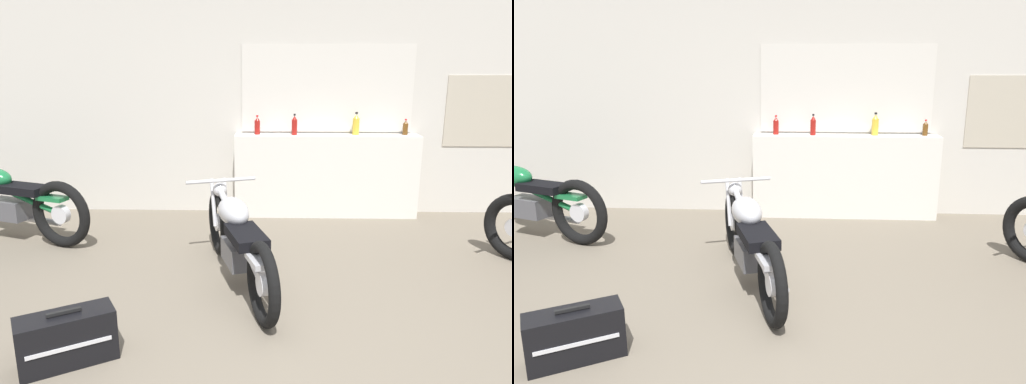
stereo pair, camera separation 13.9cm
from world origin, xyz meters
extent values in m
cube|color=beige|center=(0.00, 3.47, 1.40)|extent=(10.00, 0.06, 2.80)
cube|color=silver|center=(0.53, 3.43, 1.48)|extent=(1.92, 0.01, 0.94)
cube|color=beige|center=(0.53, 3.43, 1.48)|extent=(1.98, 0.01, 1.00)
cube|color=#B2A893|center=(2.55, 3.43, 1.23)|extent=(1.28, 0.01, 0.82)
cube|color=silver|center=(0.53, 3.29, 0.48)|extent=(2.13, 0.28, 0.97)
cylinder|color=maroon|center=(-0.28, 3.32, 1.05)|extent=(0.06, 0.06, 0.16)
cone|color=maroon|center=(-0.28, 3.32, 1.15)|extent=(0.05, 0.05, 0.04)
cylinder|color=red|center=(-0.28, 3.32, 1.18)|extent=(0.03, 0.03, 0.02)
cylinder|color=maroon|center=(0.15, 3.28, 1.05)|extent=(0.06, 0.06, 0.17)
cone|color=maroon|center=(0.15, 3.28, 1.16)|extent=(0.05, 0.05, 0.05)
cylinder|color=black|center=(0.15, 3.28, 1.20)|extent=(0.03, 0.03, 0.02)
cylinder|color=gold|center=(0.86, 3.32, 1.06)|extent=(0.08, 0.08, 0.19)
cone|color=gold|center=(0.86, 3.32, 1.18)|extent=(0.06, 0.06, 0.05)
cylinder|color=black|center=(0.86, 3.32, 1.22)|extent=(0.03, 0.03, 0.02)
cylinder|color=#5B3814|center=(1.43, 3.32, 1.03)|extent=(0.06, 0.06, 0.13)
cone|color=#5B3814|center=(1.43, 3.32, 1.11)|extent=(0.05, 0.05, 0.04)
cylinder|color=red|center=(1.43, 3.32, 1.14)|extent=(0.02, 0.02, 0.01)
torus|color=black|center=(-0.62, 2.06, 0.30)|extent=(0.27, 0.60, 0.60)
cylinder|color=silver|center=(-0.62, 2.06, 0.30)|extent=(0.11, 0.18, 0.17)
torus|color=black|center=(-0.18, 0.71, 0.30)|extent=(0.27, 0.60, 0.60)
cylinder|color=silver|center=(-0.18, 0.71, 0.30)|extent=(0.11, 0.18, 0.17)
cube|color=#4C4C51|center=(-0.38, 1.32, 0.29)|extent=(0.33, 0.45, 0.18)
cylinder|color=#B2B2B7|center=(-0.38, 1.32, 0.47)|extent=(0.45, 1.25, 0.39)
ellipsoid|color=#B2B2B7|center=(-0.44, 1.49, 0.59)|extent=(0.38, 0.53, 0.22)
cube|color=black|center=(-0.31, 1.11, 0.51)|extent=(0.38, 0.53, 0.08)
cube|color=#B2B2B7|center=(-0.21, 0.79, 0.45)|extent=(0.22, 0.31, 0.04)
cylinder|color=silver|center=(-0.66, 1.97, 0.52)|extent=(0.09, 0.17, 0.43)
cylinder|color=silver|center=(-0.54, 2.01, 0.52)|extent=(0.09, 0.17, 0.43)
cylinder|color=silver|center=(-0.58, 1.93, 0.75)|extent=(0.62, 0.23, 0.03)
sphere|color=silver|center=(-0.60, 1.98, 0.65)|extent=(0.13, 0.13, 0.13)
cylinder|color=silver|center=(-0.21, 1.27, 0.17)|extent=(0.30, 0.76, 0.06)
torus|color=black|center=(-2.18, 2.16, 0.34)|extent=(0.67, 0.32, 0.67)
cylinder|color=silver|center=(-2.18, 2.16, 0.34)|extent=(0.20, 0.13, 0.18)
cube|color=#4C4C51|center=(-2.81, 2.38, 0.32)|extent=(0.46, 0.34, 0.20)
cylinder|color=#196B38|center=(-2.81, 2.38, 0.52)|extent=(1.29, 0.49, 0.42)
cube|color=black|center=(-2.60, 2.31, 0.55)|extent=(0.55, 0.39, 0.08)
cube|color=#196B38|center=(-2.27, 2.19, 0.49)|extent=(0.33, 0.23, 0.04)
cylinder|color=silver|center=(-2.67, 2.48, 0.18)|extent=(0.79, 0.33, 0.06)
cube|color=black|center=(-1.37, 0.21, 0.16)|extent=(0.61, 0.48, 0.33)
cube|color=silver|center=(-1.31, 0.11, 0.16)|extent=(0.43, 0.25, 0.02)
cube|color=black|center=(-1.37, 0.21, 0.34)|extent=(0.19, 0.12, 0.02)
camera|label=1|loc=(-0.15, -2.46, 1.80)|focal=35.00mm
camera|label=2|loc=(-0.01, -2.45, 1.80)|focal=35.00mm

